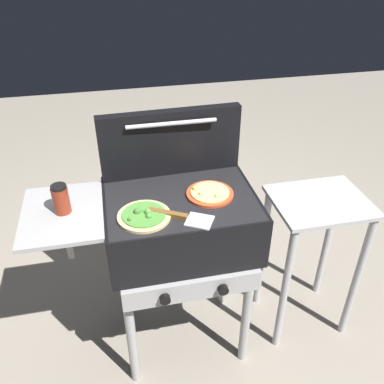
# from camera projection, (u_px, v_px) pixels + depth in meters

# --- Properties ---
(ground_plane) EXTENTS (8.00, 8.00, 0.00)m
(ground_plane) POSITION_uv_depth(u_px,v_px,m) (183.00, 335.00, 2.21)
(ground_plane) COLOR gray
(grill) EXTENTS (0.96, 0.53, 0.90)m
(grill) POSITION_uv_depth(u_px,v_px,m) (178.00, 226.00, 1.79)
(grill) COLOR black
(grill) RESTS_ON ground_plane
(grill_lid_open) EXTENTS (0.63, 0.09, 0.30)m
(grill_lid_open) POSITION_uv_depth(u_px,v_px,m) (171.00, 142.00, 1.81)
(grill_lid_open) COLOR black
(grill_lid_open) RESTS_ON grill
(pizza_cheese) EXTENTS (0.20, 0.20, 0.04)m
(pizza_cheese) POSITION_uv_depth(u_px,v_px,m) (209.00, 193.00, 1.72)
(pizza_cheese) COLOR #C64723
(pizza_cheese) RESTS_ON grill
(pizza_veggie) EXTENTS (0.21, 0.21, 0.04)m
(pizza_veggie) POSITION_uv_depth(u_px,v_px,m) (144.00, 215.00, 1.59)
(pizza_veggie) COLOR #E0C17F
(pizza_veggie) RESTS_ON grill
(sauce_jar) EXTENTS (0.07, 0.07, 0.12)m
(sauce_jar) POSITION_uv_depth(u_px,v_px,m) (61.00, 199.00, 1.60)
(sauce_jar) COLOR maroon
(sauce_jar) RESTS_ON grill
(spatula) EXTENTS (0.25, 0.18, 0.02)m
(spatula) POSITION_uv_depth(u_px,v_px,m) (181.00, 217.00, 1.59)
(spatula) COLOR #B7BABF
(spatula) RESTS_ON grill
(prep_table) EXTENTS (0.44, 0.36, 0.79)m
(prep_table) POSITION_uv_depth(u_px,v_px,m) (313.00, 238.00, 2.02)
(prep_table) COLOR #B2B2B7
(prep_table) RESTS_ON ground_plane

